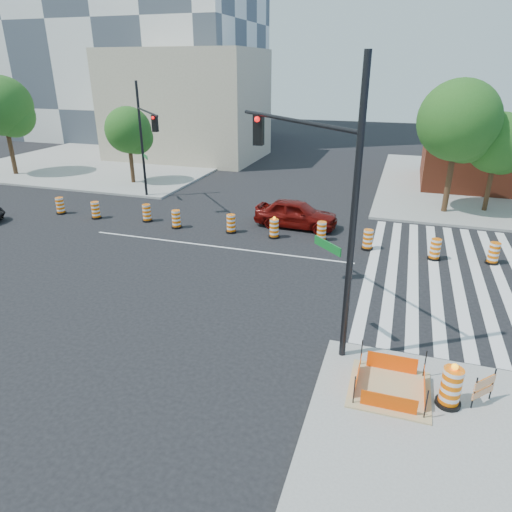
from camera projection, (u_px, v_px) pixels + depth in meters
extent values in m
plane|color=black|center=(216.00, 247.00, 23.28)|extent=(120.00, 120.00, 0.00)
cube|color=gray|center=(116.00, 160.00, 44.18)|extent=(22.00, 22.00, 0.15)
cube|color=silver|center=(372.00, 266.00, 21.05)|extent=(0.45, 13.50, 0.01)
cube|color=silver|center=(392.00, 268.00, 20.80)|extent=(0.45, 13.50, 0.01)
cube|color=silver|center=(413.00, 271.00, 20.54)|extent=(0.45, 13.50, 0.01)
cube|color=silver|center=(434.00, 273.00, 20.28)|extent=(0.45, 13.50, 0.01)
cube|color=silver|center=(456.00, 276.00, 20.03)|extent=(0.45, 13.50, 0.01)
cube|color=silver|center=(478.00, 278.00, 19.77)|extent=(0.45, 13.50, 0.01)
cube|color=silver|center=(501.00, 281.00, 19.51)|extent=(0.45, 13.50, 0.01)
cube|color=silver|center=(216.00, 246.00, 23.28)|extent=(14.00, 0.12, 0.01)
cube|color=tan|center=(389.00, 389.00, 12.75)|extent=(2.20, 2.20, 0.05)
cube|color=#FF4D05|center=(389.00, 403.00, 11.86)|extent=(1.44, 0.02, 0.55)
cube|color=#FF4D05|center=(392.00, 363.00, 13.44)|extent=(1.44, 0.02, 0.55)
cube|color=#FF4D05|center=(357.00, 376.00, 12.91)|extent=(0.02, 1.44, 0.55)
cube|color=#FF4D05|center=(424.00, 388.00, 12.40)|extent=(0.02, 1.44, 0.55)
cylinder|color=black|center=(354.00, 390.00, 12.05)|extent=(0.04, 0.04, 0.90)
cylinder|color=black|center=(426.00, 405.00, 11.54)|extent=(0.04, 0.04, 0.90)
cylinder|color=black|center=(361.00, 353.00, 13.63)|extent=(0.04, 0.04, 0.90)
cylinder|color=black|center=(425.00, 364.00, 13.12)|extent=(0.04, 0.04, 0.90)
cube|color=tan|center=(187.00, 105.00, 44.07)|extent=(14.00, 10.00, 10.00)
imported|color=#5E0B08|center=(296.00, 214.00, 25.81)|extent=(4.74, 2.07, 1.59)
cylinder|color=black|center=(353.00, 222.00, 12.65)|extent=(0.20, 0.20, 8.76)
cylinder|color=black|center=(293.00, 120.00, 14.40)|extent=(4.81, 4.67, 0.13)
cube|color=black|center=(259.00, 130.00, 16.49)|extent=(0.35, 0.31, 1.10)
sphere|color=#FF0C0C|center=(257.00, 119.00, 16.18)|extent=(0.20, 0.20, 0.20)
cube|color=#0C591E|center=(327.00, 246.00, 13.97)|extent=(0.97, 0.95, 0.27)
cylinder|color=black|center=(142.00, 140.00, 30.57)|extent=(0.17, 0.17, 7.51)
cylinder|color=black|center=(147.00, 112.00, 27.40)|extent=(3.84, 4.27, 0.11)
cube|color=black|center=(155.00, 123.00, 25.91)|extent=(0.30, 0.26, 0.94)
sphere|color=#FF0C0C|center=(153.00, 118.00, 25.63)|extent=(0.17, 0.17, 0.17)
cube|color=#0C591E|center=(146.00, 157.00, 30.14)|extent=(0.78, 0.86, 0.23)
cylinder|color=black|center=(448.00, 403.00, 12.19)|extent=(0.66, 0.66, 0.11)
cylinder|color=#F86705|center=(451.00, 386.00, 11.98)|extent=(0.53, 0.53, 1.05)
sphere|color=#FF990C|center=(455.00, 367.00, 11.75)|extent=(0.18, 0.18, 0.18)
cube|color=#F86705|center=(485.00, 383.00, 11.99)|extent=(0.60, 0.63, 0.27)
cube|color=#F86705|center=(483.00, 392.00, 12.11)|extent=(0.60, 0.63, 0.21)
cylinder|color=black|center=(474.00, 393.00, 11.90)|extent=(0.04, 0.04, 0.98)
cylinder|color=black|center=(493.00, 384.00, 12.23)|extent=(0.04, 0.04, 0.98)
cylinder|color=#382314|center=(10.00, 145.00, 37.42)|extent=(0.35, 0.35, 4.96)
sphere|color=#174B15|center=(2.00, 106.00, 36.22)|extent=(4.65, 4.65, 4.65)
sphere|color=#174B15|center=(13.00, 116.00, 36.65)|extent=(3.41, 3.41, 3.41)
cylinder|color=#382314|center=(131.00, 161.00, 34.90)|extent=(0.30, 0.30, 3.65)
sphere|color=#174B15|center=(128.00, 130.00, 34.02)|extent=(3.42, 3.42, 3.42)
sphere|color=#174B15|center=(136.00, 137.00, 34.35)|extent=(2.51, 2.51, 2.51)
sphere|color=#174B15|center=(123.00, 135.00, 34.09)|extent=(2.28, 2.28, 2.28)
cylinder|color=#382314|center=(450.00, 174.00, 27.56)|extent=(0.34, 0.34, 4.99)
sphere|color=#174B15|center=(459.00, 120.00, 26.36)|extent=(4.68, 4.68, 4.68)
sphere|color=#174B15|center=(466.00, 134.00, 26.79)|extent=(3.43, 3.43, 3.43)
sphere|color=#174B15|center=(450.00, 129.00, 26.47)|extent=(3.12, 3.12, 3.12)
cylinder|color=#382314|center=(490.00, 182.00, 27.96)|extent=(0.28, 0.28, 3.83)
sphere|color=#174B15|center=(498.00, 143.00, 27.04)|extent=(3.59, 3.59, 3.59)
sphere|color=#174B15|center=(503.00, 153.00, 27.38)|extent=(2.63, 2.63, 2.63)
sphere|color=#174B15|center=(490.00, 149.00, 27.12)|extent=(2.39, 2.39, 2.39)
cylinder|color=black|center=(61.00, 213.00, 28.44)|extent=(0.60, 0.60, 0.10)
cylinder|color=#F86705|center=(60.00, 205.00, 28.24)|extent=(0.48, 0.48, 0.95)
cylinder|color=black|center=(97.00, 218.00, 27.56)|extent=(0.60, 0.60, 0.10)
cylinder|color=#F86705|center=(96.00, 210.00, 27.37)|extent=(0.48, 0.48, 0.95)
cylinder|color=black|center=(148.00, 220.00, 27.05)|extent=(0.60, 0.60, 0.10)
cylinder|color=#F86705|center=(147.00, 212.00, 26.86)|extent=(0.48, 0.48, 0.95)
cylinder|color=black|center=(177.00, 227.00, 25.96)|extent=(0.60, 0.60, 0.10)
cylinder|color=#F86705|center=(176.00, 219.00, 25.77)|extent=(0.48, 0.48, 0.95)
cylinder|color=black|center=(231.00, 232.00, 25.23)|extent=(0.60, 0.60, 0.10)
cylinder|color=#F86705|center=(231.00, 223.00, 25.04)|extent=(0.48, 0.48, 0.95)
cylinder|color=black|center=(274.00, 237.00, 24.48)|extent=(0.60, 0.60, 0.10)
cylinder|color=#F86705|center=(274.00, 228.00, 24.29)|extent=(0.48, 0.48, 0.95)
sphere|color=#FF990C|center=(274.00, 218.00, 24.08)|extent=(0.16, 0.16, 0.16)
cylinder|color=black|center=(321.00, 239.00, 24.08)|extent=(0.60, 0.60, 0.10)
cylinder|color=#F86705|center=(322.00, 231.00, 23.89)|extent=(0.48, 0.48, 0.95)
cylinder|color=black|center=(367.00, 248.00, 22.93)|extent=(0.60, 0.60, 0.10)
cylinder|color=#F86705|center=(368.00, 239.00, 22.74)|extent=(0.48, 0.48, 0.95)
cylinder|color=black|center=(434.00, 258.00, 21.72)|extent=(0.60, 0.60, 0.10)
cylinder|color=#F86705|center=(435.00, 249.00, 21.53)|extent=(0.48, 0.48, 0.95)
cylinder|color=black|center=(492.00, 262.00, 21.28)|extent=(0.60, 0.60, 0.10)
cylinder|color=#F86705|center=(494.00, 253.00, 21.08)|extent=(0.48, 0.48, 0.95)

